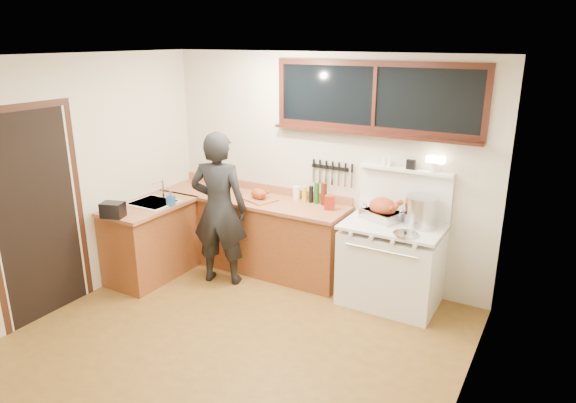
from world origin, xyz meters
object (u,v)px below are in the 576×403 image
Objects in this scene: roast_turkey at (383,210)px; man at (219,209)px; vintage_stove at (392,262)px; cutting_board at (259,196)px.

man is at bearing -162.24° from roast_turkey.
vintage_stove is 3.34× the size of cutting_board.
cutting_board is (-1.67, 0.00, 0.49)m from vintage_stove.
cutting_board is 1.52m from roast_turkey.
roast_turkey reaches higher than cutting_board.
cutting_board is at bearing 179.90° from vintage_stove.
vintage_stove is 0.56m from roast_turkey.
man reaches higher than cutting_board.
vintage_stove is 0.89× the size of man.
vintage_stove is 1.74m from cutting_board.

